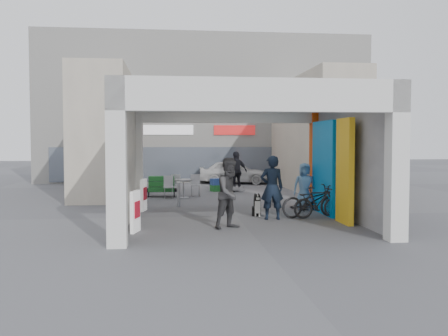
{
  "coord_description": "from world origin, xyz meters",
  "views": [
    {
      "loc": [
        -1.9,
        -14.37,
        2.17
      ],
      "look_at": [
        -0.25,
        1.0,
        1.36
      ],
      "focal_mm": 40.0,
      "sensor_mm": 36.0,
      "label": 1
    }
  ],
  "objects": [
    {
      "name": "ground",
      "position": [
        0.0,
        0.0,
        0.0
      ],
      "size": [
        90.0,
        90.0,
        0.0
      ],
      "primitive_type": "plane",
      "color": "#535358",
      "rests_on": "ground"
    },
    {
      "name": "advert_board_near",
      "position": [
        -2.75,
        -2.33,
        0.51
      ],
      "size": [
        0.21,
        0.55,
        1.0
      ],
      "rotation": [
        0.0,
        0.0,
        -0.25
      ],
      "color": "white",
      "rests_on": "ground"
    },
    {
      "name": "man_back_turned",
      "position": [
        -0.4,
        -2.02,
        0.89
      ],
      "size": [
        1.08,
        1.02,
        1.77
      ],
      "primitive_type": "imported",
      "rotation": [
        0.0,
        0.0,
        0.53
      ],
      "color": "#39383B",
      "rests_on": "ground"
    },
    {
      "name": "bollard_left",
      "position": [
        -1.64,
        2.27,
        0.41
      ],
      "size": [
        0.09,
        0.09,
        0.83
      ],
      "primitive_type": "cylinder",
      "color": "gray",
      "rests_on": "ground"
    },
    {
      "name": "far_building",
      "position": [
        -0.0,
        13.99,
        3.99
      ],
      "size": [
        18.0,
        4.08,
        8.0
      ],
      "color": "white",
      "rests_on": "ground"
    },
    {
      "name": "advert_board_far",
      "position": [
        -2.75,
        1.41,
        0.51
      ],
      "size": [
        0.19,
        0.55,
        1.0
      ],
      "rotation": [
        0.0,
        0.0,
        -0.21
      ],
      "color": "white",
      "rests_on": "ground"
    },
    {
      "name": "bicycle_front",
      "position": [
        2.12,
        -0.46,
        0.47
      ],
      "size": [
        1.87,
        0.92,
        0.94
      ],
      "primitive_type": "imported",
      "rotation": [
        0.0,
        0.0,
        1.74
      ],
      "color": "black",
      "rests_on": "ground"
    },
    {
      "name": "plaza_bldg_right",
      "position": [
        4.5,
        7.5,
        2.5
      ],
      "size": [
        2.0,
        9.0,
        5.0
      ],
      "primitive_type": "cube",
      "color": "beige",
      "rests_on": "ground"
    },
    {
      "name": "plaza_bldg_left",
      "position": [
        -4.5,
        7.5,
        2.5
      ],
      "size": [
        2.0,
        9.0,
        5.0
      ],
      "primitive_type": "cube",
      "color": "beige",
      "rests_on": "ground"
    },
    {
      "name": "produce_stand",
      "position": [
        -2.26,
        5.51,
        0.32
      ],
      "size": [
        1.22,
        0.66,
        0.8
      ],
      "rotation": [
        0.0,
        0.0,
        0.19
      ],
      "color": "black",
      "rests_on": "ground"
    },
    {
      "name": "bollard_center",
      "position": [
        0.12,
        2.51,
        0.44
      ],
      "size": [
        0.09,
        0.09,
        0.88
      ],
      "primitive_type": "cylinder",
      "color": "gray",
      "rests_on": "ground"
    },
    {
      "name": "cafe_set",
      "position": [
        -1.51,
        5.25,
        0.31
      ],
      "size": [
        1.44,
        1.16,
        0.87
      ],
      "rotation": [
        0.0,
        0.0,
        -0.04
      ],
      "color": "#99999E",
      "rests_on": "ground"
    },
    {
      "name": "bicycle_rear",
      "position": [
        2.28,
        -0.63,
        0.45
      ],
      "size": [
        1.53,
        0.59,
        0.9
      ],
      "primitive_type": "imported",
      "rotation": [
        0.0,
        0.0,
        1.69
      ],
      "color": "black",
      "rests_on": "ground"
    },
    {
      "name": "white_van",
      "position": [
        1.4,
        11.27,
        0.62
      ],
      "size": [
        3.84,
        2.16,
        1.23
      ],
      "primitive_type": "imported",
      "rotation": [
        0.0,
        0.0,
        1.37
      ],
      "color": "silver",
      "rests_on": "ground"
    },
    {
      "name": "crate_stack",
      "position": [
        0.09,
        7.37,
        0.28
      ],
      "size": [
        0.55,
        0.5,
        0.56
      ],
      "rotation": [
        0.0,
        0.0,
        0.4
      ],
      "color": "#1A5B1E",
      "rests_on": "ground"
    },
    {
      "name": "man_crates",
      "position": [
        0.95,
        7.0,
        0.88
      ],
      "size": [
        1.12,
        0.83,
        1.76
      ],
      "primitive_type": "imported",
      "rotation": [
        0.0,
        0.0,
        3.58
      ],
      "color": "black",
      "rests_on": "ground"
    },
    {
      "name": "arcade_canopy",
      "position": [
        0.54,
        -0.82,
        2.3
      ],
      "size": [
        6.4,
        6.45,
        6.4
      ],
      "color": "silver",
      "rests_on": "ground"
    },
    {
      "name": "bollard_right",
      "position": [
        1.53,
        2.3,
        0.49
      ],
      "size": [
        0.09,
        0.09,
        0.98
      ],
      "primitive_type": "cylinder",
      "color": "gray",
      "rests_on": "ground"
    },
    {
      "name": "man_with_dog",
      "position": [
        0.91,
        -0.73,
        0.9
      ],
      "size": [
        0.66,
        0.44,
        1.79
      ],
      "primitive_type": "imported",
      "rotation": [
        0.0,
        0.0,
        3.12
      ],
      "color": "black",
      "rests_on": "ground"
    },
    {
      "name": "border_collie",
      "position": [
        0.61,
        -0.02,
        0.27
      ],
      "size": [
        0.25,
        0.5,
        0.69
      ],
      "rotation": [
        0.0,
        0.0,
        -0.16
      ],
      "color": "black",
      "rests_on": "ground"
    },
    {
      "name": "man_elderly",
      "position": [
        2.36,
        1.15,
        0.75
      ],
      "size": [
        0.76,
        0.51,
        1.5
      ],
      "primitive_type": "imported",
      "rotation": [
        0.0,
        0.0,
        -0.05
      ],
      "color": "#5E8AB7",
      "rests_on": "ground"
    }
  ]
}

